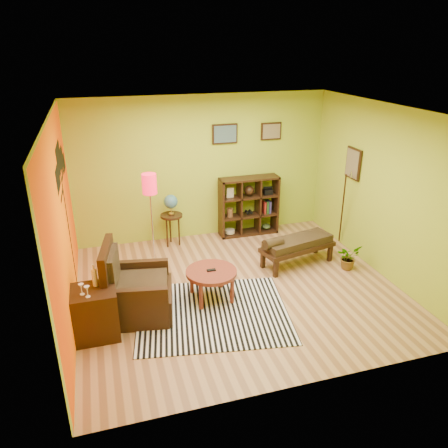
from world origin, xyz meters
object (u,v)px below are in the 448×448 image
object	(u,v)px
globe_table	(171,207)
cube_shelf	(249,206)
armchair	(135,293)
side_cabinet	(95,312)
bench	(296,244)
coffee_table	(211,275)
floor_lamp	(150,192)
potted_plant	(348,259)

from	to	relation	value
globe_table	cube_shelf	size ratio (longest dim) A/B	0.86
armchair	side_cabinet	xyz separation A→B (m)	(-0.56, -0.36, 0.02)
cube_shelf	bench	world-z (taller)	cube_shelf
coffee_table	armchair	xyz separation A→B (m)	(-1.16, -0.08, -0.08)
coffee_table	bench	distance (m)	1.82
cube_shelf	coffee_table	bearing A→B (deg)	-122.54
globe_table	cube_shelf	bearing A→B (deg)	3.65
coffee_table	floor_lamp	world-z (taller)	floor_lamp
side_cabinet	potted_plant	world-z (taller)	side_cabinet
armchair	bench	bearing A→B (deg)	14.09
side_cabinet	bench	xyz separation A→B (m)	(3.43, 1.08, 0.05)
coffee_table	side_cabinet	size ratio (longest dim) A/B	0.77
floor_lamp	cube_shelf	distance (m)	2.36
globe_table	bench	world-z (taller)	globe_table
side_cabinet	potted_plant	xyz separation A→B (m)	(4.26, 0.69, -0.18)
side_cabinet	floor_lamp	distance (m)	2.30
side_cabinet	potted_plant	size ratio (longest dim) A/B	2.33
cube_shelf	armchair	bearing A→B (deg)	-138.41
coffee_table	cube_shelf	xyz separation A→B (m)	(1.39, 2.18, 0.19)
floor_lamp	potted_plant	distance (m)	3.60
side_cabinet	potted_plant	distance (m)	4.32
armchair	cube_shelf	world-z (taller)	cube_shelf
side_cabinet	floor_lamp	world-z (taller)	floor_lamp
coffee_table	bench	bearing A→B (deg)	20.40
potted_plant	globe_table	bearing A→B (deg)	146.46
globe_table	floor_lamp	bearing A→B (deg)	-122.12
cube_shelf	globe_table	bearing A→B (deg)	-176.35
cube_shelf	floor_lamp	bearing A→B (deg)	-158.11
coffee_table	bench	xyz separation A→B (m)	(1.71, 0.64, -0.01)
globe_table	bench	xyz separation A→B (m)	(1.94, -1.44, -0.38)
coffee_table	floor_lamp	distance (m)	1.78
globe_table	side_cabinet	bearing A→B (deg)	-120.67
side_cabinet	cube_shelf	distance (m)	4.08
armchair	potted_plant	size ratio (longest dim) A/B	2.54
coffee_table	floor_lamp	bearing A→B (deg)	116.99
armchair	globe_table	world-z (taller)	armchair
cube_shelf	bench	xyz separation A→B (m)	(0.32, -1.54, -0.20)
cube_shelf	potted_plant	distance (m)	2.29
side_cabinet	floor_lamp	size ratio (longest dim) A/B	0.61
side_cabinet	bench	bearing A→B (deg)	17.49
coffee_table	globe_table	size ratio (longest dim) A/B	0.76
armchair	globe_table	distance (m)	2.40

